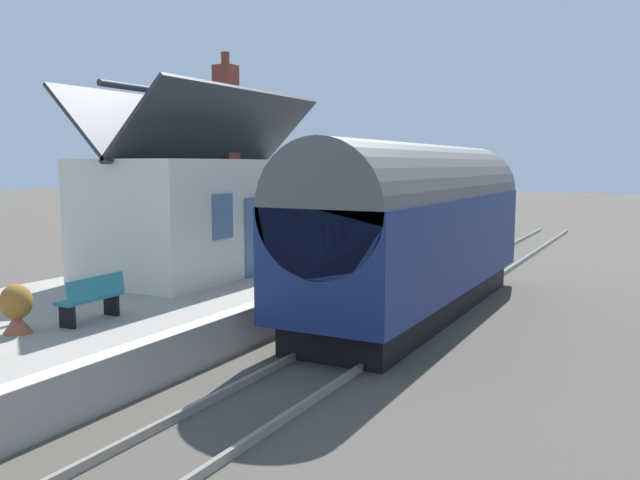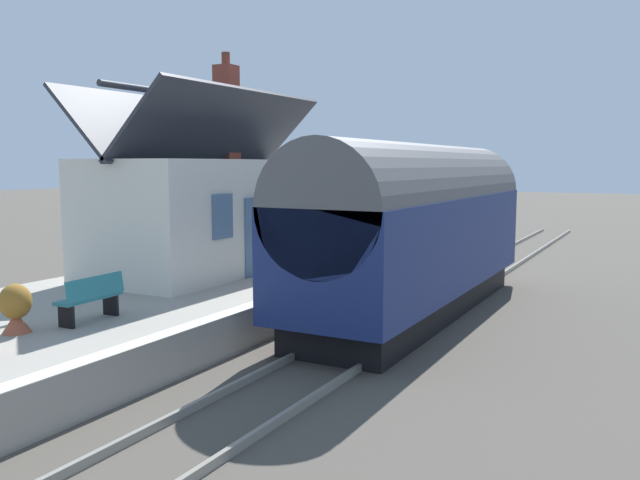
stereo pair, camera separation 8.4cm
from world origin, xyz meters
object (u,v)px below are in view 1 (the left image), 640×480
at_px(station_building, 199,210).
at_px(planter_by_door, 414,231).
at_px(planter_edge_near, 330,256).
at_px(planter_under_sign, 17,309).
at_px(tree_far_left, 172,144).
at_px(station_sign_board, 395,217).
at_px(train, 417,227).
at_px(bench_by_lamp, 386,230).
at_px(planter_bench_right, 304,265).
at_px(bench_near_building, 92,297).

distance_m(station_building, planter_by_door, 9.66).
bearing_deg(station_building, planter_edge_near, -48.30).
bearing_deg(station_building, planter_under_sign, -169.16).
xyz_separation_m(planter_by_door, tree_far_left, (2.52, 13.88, 3.52)).
distance_m(planter_by_door, station_sign_board, 2.67).
height_order(train, bench_by_lamp, train).
relative_size(planter_by_door, tree_far_left, 0.14).
height_order(station_sign_board, tree_far_left, tree_far_left).
bearing_deg(planter_under_sign, planter_edge_near, -8.98).
relative_size(planter_edge_near, planter_bench_right, 1.14).
relative_size(train, station_sign_board, 6.98).
bearing_deg(planter_bench_right, bench_near_building, 165.44).
bearing_deg(planter_by_door, train, -159.88).
bearing_deg(planter_under_sign, station_sign_board, -8.09).
distance_m(train, station_building, 5.96).
bearing_deg(planter_by_door, planter_bench_right, -177.96).
bearing_deg(bench_by_lamp, planter_under_sign, 177.54).
height_order(planter_edge_near, tree_far_left, tree_far_left).
height_order(station_building, station_sign_board, station_building).
distance_m(station_building, tree_far_left, 16.10).
distance_m(bench_near_building, bench_by_lamp, 14.28).
bearing_deg(planter_edge_near, tree_far_left, 56.18).
bearing_deg(station_sign_board, planter_under_sign, 171.91).
xyz_separation_m(planter_by_door, planter_bench_right, (-9.10, -0.32, -0.03)).
bearing_deg(bench_near_building, tree_far_left, 36.57).
xyz_separation_m(station_building, bench_by_lamp, (8.71, -1.97, -1.23)).
distance_m(train, planter_by_door, 8.21).
relative_size(bench_by_lamp, planter_edge_near, 1.59).
bearing_deg(station_sign_board, tree_far_left, 70.21).
distance_m(train, bench_by_lamp, 8.26).
distance_m(planter_by_door, planter_bench_right, 9.10).
distance_m(planter_by_door, planter_edge_near, 6.65).
bearing_deg(planter_bench_right, station_sign_board, 0.85).
bearing_deg(train, station_sign_board, 26.83).
xyz_separation_m(bench_by_lamp, planter_bench_right, (-8.71, -1.33, -0.06)).
relative_size(planter_under_sign, station_sign_board, 0.56).
bearing_deg(bench_near_building, planter_under_sign, 155.87).
relative_size(station_building, bench_by_lamp, 4.86).
distance_m(planter_by_door, planter_under_sign, 15.98).
distance_m(planter_edge_near, station_sign_board, 4.20).
height_order(planter_bench_right, tree_far_left, tree_far_left).
relative_size(train, planter_edge_near, 12.37).
bearing_deg(planter_under_sign, station_building, 10.84).
bearing_deg(bench_by_lamp, station_sign_board, -150.46).
bearing_deg(tree_far_left, bench_by_lamp, -102.73).
distance_m(planter_under_sign, station_sign_board, 13.49).
bearing_deg(planter_bench_right, train, -59.93).
distance_m(train, planter_bench_right, 3.03).
bearing_deg(station_sign_board, bench_by_lamp, 29.54).
distance_m(planter_under_sign, planter_bench_right, 7.08).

